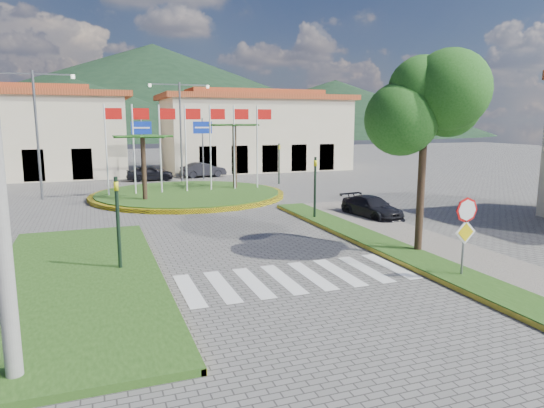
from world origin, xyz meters
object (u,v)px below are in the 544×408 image
object	(u,v)px
stop_sign	(465,224)
car_dark_a	(150,173)
white_van	(4,174)
car_side_right	(372,207)
roundabout_island	(189,194)
deciduous_tree	(425,115)
car_dark_b	(203,170)

from	to	relation	value
stop_sign	car_dark_a	size ratio (longest dim) A/B	0.69
white_van	car_side_right	xyz separation A→B (m)	(20.48, -25.06, 0.03)
roundabout_island	deciduous_tree	bearing A→B (deg)	-72.09
car_side_right	stop_sign	bearing A→B (deg)	-112.71
stop_sign	deciduous_tree	distance (m)	4.59
deciduous_tree	stop_sign	bearing A→B (deg)	-101.18
car_dark_a	car_side_right	bearing A→B (deg)	-154.91
car_dark_b	car_dark_a	bearing A→B (deg)	95.58
roundabout_island	stop_sign	distance (m)	20.69
car_dark_b	car_side_right	world-z (taller)	car_dark_b
roundabout_island	white_van	bearing A→B (deg)	131.78
car_side_right	white_van	bearing A→B (deg)	121.84
deciduous_tree	white_van	bearing A→B (deg)	120.37
white_van	stop_sign	bearing A→B (deg)	-144.59
roundabout_island	stop_sign	world-z (taller)	roundabout_island
car_dark_b	white_van	bearing A→B (deg)	69.65
roundabout_island	deciduous_tree	distance (m)	18.55
roundabout_island	car_dark_b	world-z (taller)	roundabout_island
roundabout_island	car_dark_b	bearing A→B (deg)	72.59
deciduous_tree	car_dark_b	bearing A→B (deg)	94.40
roundabout_island	white_van	distance (m)	19.49
roundabout_island	white_van	size ratio (longest dim) A/B	3.33
roundabout_island	car_side_right	size ratio (longest dim) A/B	3.27
deciduous_tree	car_side_right	bearing A→B (deg)	72.83
car_dark_b	car_side_right	size ratio (longest dim) A/B	1.02
white_van	deciduous_tree	bearing A→B (deg)	-141.57
car_dark_a	deciduous_tree	bearing A→B (deg)	-164.21
white_van	car_side_right	world-z (taller)	car_side_right
car_dark_b	stop_sign	bearing A→B (deg)	175.62
roundabout_island	car_side_right	distance (m)	12.93
deciduous_tree	white_van	xyz separation A→B (m)	(-18.48, 31.53, -4.65)
deciduous_tree	car_dark_a	xyz separation A→B (m)	(-6.91, 26.64, -4.52)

